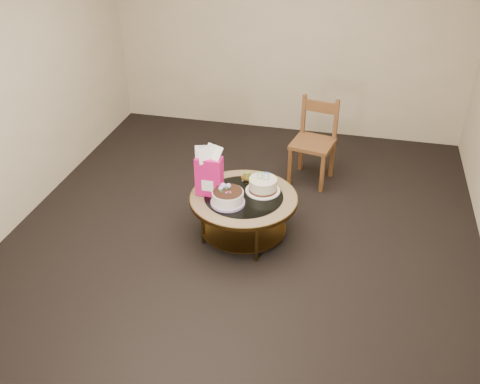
% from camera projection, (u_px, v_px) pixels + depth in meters
% --- Properties ---
extents(ground, '(5.00, 5.00, 0.00)m').
position_uv_depth(ground, '(243.00, 235.00, 5.22)').
color(ground, black).
rests_on(ground, ground).
extents(room_walls, '(4.52, 5.02, 2.61)m').
position_uv_depth(room_walls, '(244.00, 85.00, 4.40)').
color(room_walls, beige).
rests_on(room_walls, ground).
extents(coffee_table, '(1.02, 1.02, 0.46)m').
position_uv_depth(coffee_table, '(244.00, 203.00, 5.02)').
color(coffee_table, '#553C18').
rests_on(coffee_table, ground).
extents(decorated_cake, '(0.31, 0.31, 0.18)m').
position_uv_depth(decorated_cake, '(228.00, 198.00, 4.84)').
color(decorated_cake, '#B397D6').
rests_on(decorated_cake, coffee_table).
extents(cream_cake, '(0.33, 0.33, 0.21)m').
position_uv_depth(cream_cake, '(263.00, 185.00, 5.01)').
color(cream_cake, white).
rests_on(cream_cake, coffee_table).
extents(gift_bag, '(0.24, 0.18, 0.49)m').
position_uv_depth(gift_bag, '(209.00, 171.00, 4.89)').
color(gift_bag, '#CF1367').
rests_on(gift_bag, coffee_table).
extents(pillar_candle, '(0.12, 0.12, 0.09)m').
position_uv_depth(pillar_candle, '(247.00, 176.00, 5.23)').
color(pillar_candle, tan).
rests_on(pillar_candle, coffee_table).
extents(dining_chair, '(0.51, 0.51, 0.94)m').
position_uv_depth(dining_chair, '(314.00, 141.00, 5.90)').
color(dining_chair, brown).
rests_on(dining_chair, ground).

